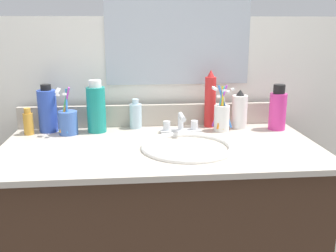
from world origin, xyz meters
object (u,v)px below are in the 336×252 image
(faucet, at_px, (181,126))
(bottle_soap_pink, at_px, (278,109))
(cup_blue_plastic, at_px, (68,121))
(cup_white_ceramic, at_px, (222,116))
(bottle_shampoo_blue, at_px, (48,110))
(bottle_spray_red, at_px, (210,100))
(bottle_mouthwash_teal, at_px, (96,108))
(bottle_lotion_white, at_px, (239,111))
(bottle_gel_clear, at_px, (136,115))
(bottle_oil_amber, at_px, (28,123))

(faucet, height_order, bottle_soap_pink, bottle_soap_pink)
(cup_blue_plastic, bearing_deg, cup_white_ceramic, -0.60)
(bottle_shampoo_blue, bearing_deg, bottle_spray_red, 1.30)
(bottle_mouthwash_teal, relative_size, cup_blue_plastic, 1.10)
(bottle_lotion_white, relative_size, cup_blue_plastic, 0.85)
(bottle_soap_pink, distance_m, bottle_gel_clear, 0.58)
(cup_blue_plastic, bearing_deg, bottle_soap_pink, -0.42)
(bottle_shampoo_blue, bearing_deg, bottle_mouthwash_teal, -6.62)
(bottle_soap_pink, distance_m, bottle_mouthwash_teal, 0.73)
(bottle_spray_red, bearing_deg, faucet, -145.87)
(bottle_gel_clear, distance_m, cup_blue_plastic, 0.27)
(bottle_oil_amber, relative_size, cup_blue_plastic, 0.56)
(bottle_lotion_white, relative_size, bottle_spray_red, 0.67)
(bottle_mouthwash_teal, bearing_deg, bottle_soap_pink, -2.60)
(bottle_gel_clear, relative_size, bottle_oil_amber, 1.16)
(bottle_spray_red, bearing_deg, bottle_lotion_white, -14.56)
(bottle_gel_clear, bearing_deg, cup_white_ceramic, -12.53)
(faucet, distance_m, bottle_gel_clear, 0.20)
(bottle_shampoo_blue, relative_size, cup_blue_plastic, 1.01)
(bottle_gel_clear, height_order, cup_blue_plastic, cup_blue_plastic)
(bottle_soap_pink, bearing_deg, bottle_lotion_white, 164.81)
(bottle_lotion_white, distance_m, cup_white_ceramic, 0.09)
(bottle_shampoo_blue, bearing_deg, bottle_oil_amber, -150.73)
(bottle_gel_clear, distance_m, bottle_oil_amber, 0.42)
(bottle_gel_clear, bearing_deg, bottle_oil_amber, -171.97)
(bottle_shampoo_blue, height_order, bottle_oil_amber, bottle_shampoo_blue)
(bottle_soap_pink, distance_m, bottle_oil_amber, 0.99)
(bottle_oil_amber, bearing_deg, bottle_mouthwash_teal, 3.46)
(bottle_lotion_white, height_order, cup_white_ceramic, cup_white_ceramic)
(bottle_gel_clear, bearing_deg, bottle_shampoo_blue, -176.62)
(faucet, xyz_separation_m, bottle_spray_red, (0.13, 0.09, 0.08))
(bottle_shampoo_blue, height_order, bottle_spray_red, bottle_spray_red)
(faucet, distance_m, cup_white_ceramic, 0.17)
(bottle_mouthwash_teal, bearing_deg, cup_white_ceramic, -3.82)
(bottle_shampoo_blue, bearing_deg, faucet, -8.20)
(bottle_spray_red, distance_m, cup_white_ceramic, 0.09)
(bottle_shampoo_blue, bearing_deg, bottle_gel_clear, 3.38)
(bottle_gel_clear, height_order, cup_white_ceramic, cup_white_ceramic)
(bottle_oil_amber, bearing_deg, bottle_gel_clear, 8.03)
(bottle_mouthwash_teal, bearing_deg, bottle_spray_red, 4.60)
(bottle_mouthwash_teal, bearing_deg, bottle_oil_amber, -176.54)
(bottle_soap_pink, height_order, cup_blue_plastic, cup_blue_plastic)
(bottle_shampoo_blue, xyz_separation_m, bottle_mouthwash_teal, (0.19, -0.02, 0.01))
(bottle_soap_pink, height_order, cup_white_ceramic, cup_white_ceramic)
(faucet, bearing_deg, bottle_shampoo_blue, 171.80)
(bottle_soap_pink, height_order, bottle_mouthwash_teal, bottle_mouthwash_teal)
(faucet, height_order, bottle_mouthwash_teal, bottle_mouthwash_teal)
(faucet, relative_size, bottle_mouthwash_teal, 0.77)
(bottle_lotion_white, xyz_separation_m, bottle_spray_red, (-0.12, 0.03, 0.04))
(bottle_mouthwash_teal, xyz_separation_m, bottle_spray_red, (0.46, 0.04, 0.02))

